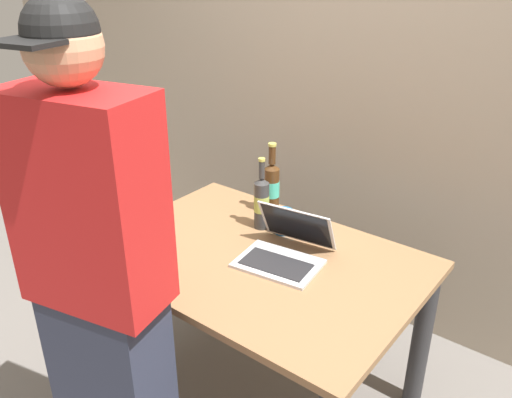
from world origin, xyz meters
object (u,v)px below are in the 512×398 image
object	(u,v)px
beer_bottle_brown	(272,186)
person_figure	(101,292)
coffee_mug	(284,221)
beer_bottle_amber	(262,202)
laptop	(285,249)

from	to	relation	value
beer_bottle_brown	person_figure	size ratio (longest dim) A/B	0.19
person_figure	coffee_mug	xyz separation A→B (m)	(0.06, 0.89, -0.11)
beer_bottle_amber	coffee_mug	xyz separation A→B (m)	(0.10, 0.02, -0.07)
laptop	beer_bottle_amber	xyz separation A→B (m)	(-0.23, 0.15, 0.08)
laptop	beer_bottle_brown	size ratio (longest dim) A/B	1.06
beer_bottle_amber	coffee_mug	world-z (taller)	beer_bottle_amber
coffee_mug	beer_bottle_brown	bearing A→B (deg)	141.84
beer_bottle_brown	coffee_mug	bearing A→B (deg)	-38.16
beer_bottle_amber	coffee_mug	distance (m)	0.13
laptop	beer_bottle_brown	world-z (taller)	beer_bottle_brown
laptop	beer_bottle_amber	size ratio (longest dim) A/B	1.10
beer_bottle_amber	beer_bottle_brown	distance (m)	0.16
beer_bottle_brown	coffee_mug	world-z (taller)	beer_bottle_brown
laptop	beer_bottle_brown	distance (m)	0.42
person_figure	coffee_mug	distance (m)	0.90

